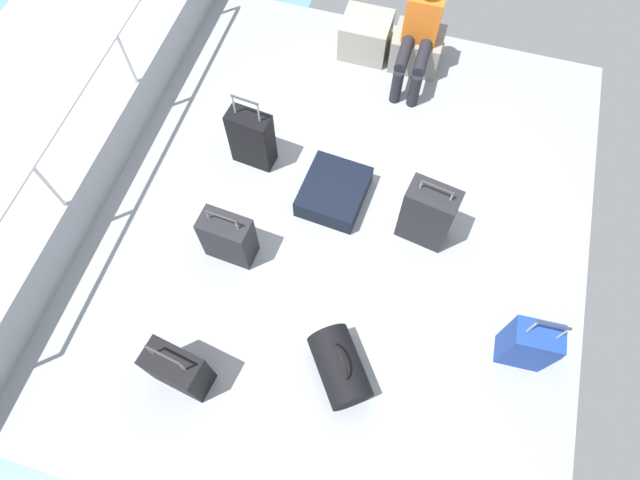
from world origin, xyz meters
The scene contains 14 objects.
ground_plane centered at (0.00, 0.00, -0.03)m, with size 4.40×5.20×0.06m, color gray.
gunwale_port centered at (-2.17, 0.00, 0.23)m, with size 0.06×5.20×0.45m, color gray.
railing_port centered at (-2.17, 0.00, 0.78)m, with size 0.04×4.20×1.02m.
sea_wake centered at (-3.60, 0.00, -0.34)m, with size 12.00×12.00×0.01m.
cargo_crate_0 centered at (-0.30, 2.14, 0.21)m, with size 0.53×0.45×0.41m.
cargo_crate_1 centered at (0.25, 2.11, 0.19)m, with size 0.53×0.42×0.39m.
passenger_seated centered at (0.25, 1.92, 0.57)m, with size 0.34×0.66×1.09m.
suitcase_0 centered at (-0.83, -0.52, 0.26)m, with size 0.44×0.27×0.65m.
suitcase_1 centered at (-0.12, 0.25, 0.10)m, with size 0.60×0.67×0.21m.
suitcase_2 centered at (-0.96, 0.47, 0.31)m, with size 0.41×0.24×0.84m.
suitcase_3 centered at (-0.80, -1.66, 0.26)m, with size 0.47×0.30×0.72m.
suitcase_4 centered at (1.69, -0.74, 0.28)m, with size 0.36×0.24×0.79m.
suitcase_5 centered at (0.73, 0.12, 0.34)m, with size 0.46×0.32×0.78m.
duffel_bag centered at (0.36, -1.28, 0.17)m, with size 0.61×0.66×0.49m.
Camera 1 is at (0.47, -2.20, 4.23)m, focal length 29.64 mm.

